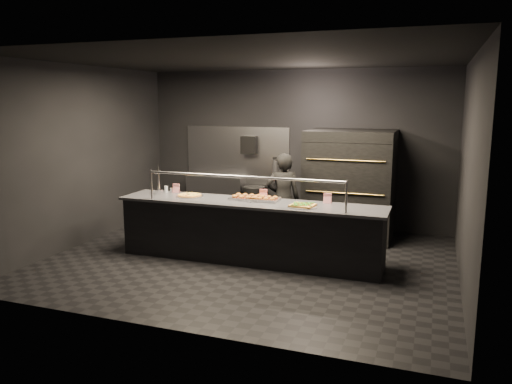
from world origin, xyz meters
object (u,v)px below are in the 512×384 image
at_px(slider_tray_b, 264,199).
at_px(prep_shelf, 216,198).
at_px(pizza_oven, 350,184).
at_px(square_pizza, 303,206).
at_px(trash_bin, 254,205).
at_px(service_counter, 249,231).
at_px(slider_tray_a, 247,197).
at_px(fire_extinguisher, 276,171).
at_px(beer_tap, 159,185).
at_px(round_pizza, 190,195).
at_px(worker, 283,199).
at_px(towel_dispenser, 249,145).

bearing_deg(slider_tray_b, prep_shelf, 129.44).
xyz_separation_m(pizza_oven, prep_shelf, (-2.80, 0.42, -0.52)).
xyz_separation_m(square_pizza, trash_bin, (-1.59, 2.32, -0.57)).
distance_m(service_counter, slider_tray_a, 0.52).
relative_size(service_counter, slider_tray_b, 9.32).
bearing_deg(slider_tray_a, fire_extinguisher, 96.33).
xyz_separation_m(beer_tap, round_pizza, (0.57, -0.01, -0.13)).
bearing_deg(beer_tap, trash_bin, 67.91).
relative_size(service_counter, slider_tray_a, 7.11).
relative_size(trash_bin, worker, 0.48).
height_order(service_counter, slider_tray_a, service_counter).
distance_m(fire_extinguisher, trash_bin, 0.81).
height_order(slider_tray_a, slider_tray_b, slider_tray_a).
height_order(fire_extinguisher, slider_tray_b, fire_extinguisher).
distance_m(beer_tap, square_pizza, 2.47).
relative_size(fire_extinguisher, worker, 0.32).
height_order(round_pizza, slider_tray_b, slider_tray_b).
distance_m(towel_dispenser, slider_tray_a, 2.45).
relative_size(fire_extinguisher, beer_tap, 1.03).
relative_size(towel_dispenser, slider_tray_b, 0.80).
xyz_separation_m(trash_bin, worker, (0.96, -1.18, 0.41)).
bearing_deg(service_counter, slider_tray_b, 38.95).
bearing_deg(round_pizza, pizza_oven, 39.26).
height_order(round_pizza, square_pizza, square_pizza).
height_order(fire_extinguisher, trash_bin, fire_extinguisher).
relative_size(service_counter, prep_shelf, 3.42).
height_order(towel_dispenser, trash_bin, towel_dispenser).
relative_size(square_pizza, worker, 0.27).
distance_m(towel_dispenser, square_pizza, 3.11).
relative_size(service_counter, pizza_oven, 2.15).
relative_size(towel_dispenser, round_pizza, 0.81).
relative_size(service_counter, beer_tap, 8.36).
distance_m(service_counter, fire_extinguisher, 2.50).
bearing_deg(slider_tray_b, pizza_oven, 59.90).
relative_size(beer_tap, square_pizza, 1.16).
bearing_deg(worker, beer_tap, 7.60).
xyz_separation_m(prep_shelf, round_pizza, (0.56, -2.25, 0.49)).
xyz_separation_m(service_counter, trash_bin, (-0.74, 2.22, -0.09)).
bearing_deg(prep_shelf, beer_tap, -90.18).
height_order(pizza_oven, towel_dispenser, pizza_oven).
bearing_deg(towel_dispenser, pizza_oven, -13.14).
bearing_deg(service_counter, trash_bin, 108.44).
relative_size(fire_extinguisher, round_pizza, 1.17).
height_order(service_counter, beer_tap, beer_tap).
distance_m(trash_bin, worker, 1.57).
distance_m(slider_tray_b, worker, 0.91).
height_order(slider_tray_b, worker, worker).
xyz_separation_m(round_pizza, square_pizza, (1.89, -0.17, 0.00)).
bearing_deg(round_pizza, trash_bin, 82.10).
bearing_deg(round_pizza, service_counter, -3.90).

